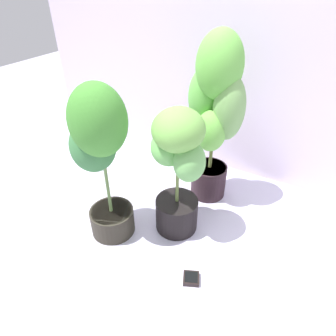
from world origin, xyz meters
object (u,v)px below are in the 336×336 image
potted_plant_front_left (100,150)px  potted_plant_back_center (215,109)px  potted_plant_center (178,166)px  hygrometer_box (191,278)px

potted_plant_front_left → potted_plant_back_center: potted_plant_back_center is taller
potted_plant_center → potted_plant_front_left: size_ratio=0.85×
potted_plant_front_left → hygrometer_box: potted_plant_front_left is taller
potted_plant_back_center → hygrometer_box: potted_plant_back_center is taller
potted_plant_center → hygrometer_box: (0.24, -0.30, -0.43)m
potted_plant_center → potted_plant_back_center: potted_plant_back_center is taller
potted_plant_front_left → potted_plant_back_center: size_ratio=0.85×
potted_plant_center → hygrometer_box: bearing=-50.5°
potted_plant_center → potted_plant_front_left: bearing=-148.1°
potted_plant_center → potted_plant_back_center: size_ratio=0.72×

